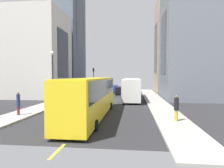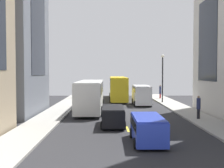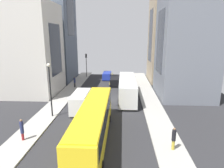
{
  "view_description": "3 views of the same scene",
  "coord_description": "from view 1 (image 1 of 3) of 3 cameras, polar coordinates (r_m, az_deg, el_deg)",
  "views": [
    {
      "loc": [
        -3.81,
        30.22,
        3.8
      ],
      "look_at": [
        -0.2,
        -1.74,
        2.44
      ],
      "focal_mm": 31.12,
      "sensor_mm": 36.0,
      "label": 1
    },
    {
      "loc": [
        -1.43,
        -31.4,
        4.26
      ],
      "look_at": [
        -1.05,
        0.67,
        2.97
      ],
      "focal_mm": 44.78,
      "sensor_mm": 36.0,
      "label": 2
    },
    {
      "loc": [
        -2.65,
        30.14,
        10.04
      ],
      "look_at": [
        -0.93,
        -1.93,
        2.04
      ],
      "focal_mm": 31.68,
      "sensor_mm": 36.0,
      "label": 3
    }
  ],
  "objects": [
    {
      "name": "car_black_0",
      "position": [
        39.61,
        2.48,
        -1.77
      ],
      "size": [
        1.89,
        4.36,
        1.53
      ],
      "color": "black",
      "rests_on": "ground"
    },
    {
      "name": "streetlamp_near",
      "position": [
        24.84,
        -17.06,
        3.35
      ],
      "size": [
        0.44,
        0.44,
        6.64
      ],
      "color": "black",
      "rests_on": "ground"
    },
    {
      "name": "lane_stripe_4",
      "position": [
        10.67,
        -15.77,
        -18.5
      ],
      "size": [
        0.16,
        2.0,
        0.01
      ],
      "primitive_type": "cube",
      "color": "yellow",
      "rests_on": "ground"
    },
    {
      "name": "delivery_van_white",
      "position": [
        26.0,
        -8.51,
        -2.65
      ],
      "size": [
        2.26,
        5.21,
        2.58
      ],
      "color": "white",
      "rests_on": "ground"
    },
    {
      "name": "sidewalk_east",
      "position": [
        32.31,
        -13.2,
        -4.26
      ],
      "size": [
        2.84,
        44.0,
        0.15
      ],
      "primitive_type": "cube",
      "color": "#9E9B93",
      "rests_on": "ground"
    },
    {
      "name": "sidewalk_west",
      "position": [
        30.61,
        12.42,
        -4.62
      ],
      "size": [
        2.84,
        44.0,
        0.15
      ],
      "primitive_type": "cube",
      "color": "#9E9B93",
      "rests_on": "ground"
    },
    {
      "name": "streetcar_yellow",
      "position": [
        17.89,
        -5.95,
        -2.96
      ],
      "size": [
        2.7,
        13.97,
        3.59
      ],
      "color": "yellow",
      "rests_on": "ground"
    },
    {
      "name": "car_blue_1",
      "position": [
        45.16,
        0.39,
        -1.19
      ],
      "size": [
        1.95,
        4.25,
        1.62
      ],
      "color": "#2338AD",
      "rests_on": "ground"
    },
    {
      "name": "lane_stripe_3",
      "position": [
        20.43,
        -4.46,
        -8.28
      ],
      "size": [
        0.16,
        2.0,
        0.01
      ],
      "primitive_type": "cube",
      "color": "yellow",
      "rests_on": "ground"
    },
    {
      "name": "lane_stripe_2",
      "position": [
        30.69,
        -0.74,
        -4.68
      ],
      "size": [
        0.16,
        2.0,
        0.01
      ],
      "primitive_type": "cube",
      "color": "yellow",
      "rests_on": "ground"
    },
    {
      "name": "city_bus_white",
      "position": [
        30.8,
        5.78,
        -0.93
      ],
      "size": [
        2.81,
        11.65,
        3.35
      ],
      "color": "silver",
      "rests_on": "ground"
    },
    {
      "name": "building_west_0",
      "position": [
        45.57,
        16.99,
        9.96
      ],
      "size": [
        6.82,
        8.98,
        19.73
      ],
      "color": "tan",
      "rests_on": "ground"
    },
    {
      "name": "pedestrian_walking_far",
      "position": [
        16.53,
        18.39,
        -6.54
      ],
      "size": [
        0.36,
        0.36,
        2.09
      ],
      "rotation": [
        0.0,
        0.0,
        2.41
      ],
      "color": "gold",
      "rests_on": "ground"
    },
    {
      "name": "pedestrian_crossing_near",
      "position": [
        38.43,
        -9.28,
        -1.42
      ],
      "size": [
        0.35,
        0.35,
        2.06
      ],
      "rotation": [
        0.0,
        0.0,
        2.52
      ],
      "color": "black",
      "rests_on": "ground"
    },
    {
      "name": "building_east_1",
      "position": [
        37.68,
        -21.28,
        8.07
      ],
      "size": [
        9.98,
        9.53,
        15.24
      ],
      "color": "beige",
      "rests_on": "ground"
    },
    {
      "name": "building_west_1",
      "position": [
        34.42,
        21.74,
        10.82
      ],
      "size": [
        8.24,
        9.94,
        17.86
      ],
      "color": "slate",
      "rests_on": "ground"
    },
    {
      "name": "lane_stripe_0",
      "position": [
        51.5,
        2.18,
        -1.8
      ],
      "size": [
        0.16,
        2.0,
        0.01
      ],
      "primitive_type": "cube",
      "color": "yellow",
      "rests_on": "ground"
    },
    {
      "name": "ground_plane",
      "position": [
        30.69,
        -0.74,
        -4.69
      ],
      "size": [
        40.84,
        40.84,
        0.0
      ],
      "primitive_type": "plane",
      "color": "#28282B"
    },
    {
      "name": "lane_stripe_1",
      "position": [
        41.07,
        1.09,
        -2.88
      ],
      "size": [
        0.16,
        2.0,
        0.01
      ],
      "primitive_type": "cube",
      "color": "yellow",
      "rests_on": "ground"
    },
    {
      "name": "pedestrian_waiting_curb",
      "position": [
        20.11,
        -25.84,
        -4.98
      ],
      "size": [
        0.33,
        0.33,
        2.15
      ],
      "rotation": [
        0.0,
        0.0,
        4.15
      ],
      "color": "maroon",
      "rests_on": "ground"
    },
    {
      "name": "traffic_light_near_corner",
      "position": [
        47.59,
        -5.45,
        2.69
      ],
      "size": [
        0.32,
        0.44,
        5.55
      ],
      "color": "black",
      "rests_on": "ground"
    }
  ]
}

